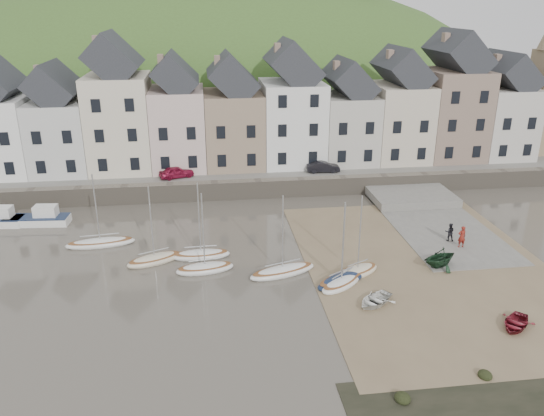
{
  "coord_description": "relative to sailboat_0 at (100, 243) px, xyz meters",
  "views": [
    {
      "loc": [
        -5.22,
        -34.14,
        18.61
      ],
      "look_at": [
        0.0,
        6.0,
        3.0
      ],
      "focal_mm": 35.49,
      "sensor_mm": 36.0,
      "label": 1
    }
  ],
  "objects": [
    {
      "name": "sailboat_1",
      "position": [
        8.11,
        -3.26,
        0.0
      ],
      "size": [
        4.55,
        1.63,
        6.32
      ],
      "color": "white",
      "rests_on": "ground"
    },
    {
      "name": "slipway",
      "position": [
        28.95,
        0.93,
        -0.2
      ],
      "size": [
        8.0,
        18.0,
        0.12
      ],
      "primitive_type": "cube",
      "color": "slate",
      "rests_on": "ground"
    },
    {
      "name": "sailboat_2",
      "position": [
        4.59,
        -3.63,
        0.01
      ],
      "size": [
        4.54,
        3.09,
        6.32
      ],
      "color": "beige",
      "rests_on": "ground"
    },
    {
      "name": "seawall",
      "position": [
        13.95,
        9.93,
        0.64
      ],
      "size": [
        70.0,
        1.2,
        1.8
      ],
      "primitive_type": "cube",
      "color": "slate",
      "rests_on": "ground"
    },
    {
      "name": "car_right",
      "position": [
        21.19,
        12.43,
        1.92
      ],
      "size": [
        3.56,
        1.39,
        1.15
      ],
      "primitive_type": "imported",
      "rotation": [
        0.0,
        0.0,
        1.52
      ],
      "color": "black",
      "rests_on": "quay_street"
    },
    {
      "name": "sailboat_4",
      "position": [
        13.98,
        -6.78,
        0.0
      ],
      "size": [
        5.37,
        2.98,
        6.32
      ],
      "color": "white",
      "rests_on": "ground"
    },
    {
      "name": "quay_land",
      "position": [
        13.95,
        24.93,
        0.49
      ],
      "size": [
        90.0,
        30.0,
        1.5
      ],
      "primitive_type": "cube",
      "color": "#3E5D25",
      "rests_on": "ground"
    },
    {
      "name": "car_left",
      "position": [
        5.81,
        12.43,
        1.94
      ],
      "size": [
        3.8,
        2.5,
        1.2
      ],
      "primitive_type": "imported",
      "rotation": [
        0.0,
        0.0,
        1.91
      ],
      "color": "maroon",
      "rests_on": "quay_street"
    },
    {
      "name": "person_dark",
      "position": [
        28.44,
        -2.97,
        0.63
      ],
      "size": [
        0.89,
        0.78,
        1.54
      ],
      "primitive_type": "imported",
      "rotation": [
        0.0,
        0.0,
        2.84
      ],
      "color": "black",
      "rests_on": "slipway"
    },
    {
      "name": "rowboat_red",
      "position": [
        27.0,
        -15.45,
        0.08
      ],
      "size": [
        3.29,
        3.3,
        0.56
      ],
      "primitive_type": "imported",
      "rotation": [
        0.0,
        0.0,
        -0.78
      ],
      "color": "maroon",
      "rests_on": "beach"
    },
    {
      "name": "sailboat_3",
      "position": [
        8.38,
        -5.59,
        0.01
      ],
      "size": [
        4.46,
        2.11,
        6.32
      ],
      "color": "white",
      "rests_on": "ground"
    },
    {
      "name": "sailboat_0",
      "position": [
        0.0,
        0.0,
        0.0
      ],
      "size": [
        5.65,
        2.11,
        6.32
      ],
      "color": "white",
      "rests_on": "ground"
    },
    {
      "name": "ground",
      "position": [
        13.95,
        -7.07,
        -0.26
      ],
      "size": [
        160.0,
        160.0,
        0.0
      ],
      "primitive_type": "plane",
      "color": "#4C453C",
      "rests_on": "ground"
    },
    {
      "name": "rowboat_white",
      "position": [
        19.34,
        -11.74,
        0.1
      ],
      "size": [
        3.5,
        3.33,
        0.59
      ],
      "primitive_type": "imported",
      "rotation": [
        0.0,
        0.0,
        -0.93
      ],
      "color": "white",
      "rests_on": "beach"
    },
    {
      "name": "motorboat_2",
      "position": [
        -6.13,
        5.35,
        0.32
      ],
      "size": [
        5.72,
        2.21,
        1.7
      ],
      "color": "white",
      "rests_on": "ground"
    },
    {
      "name": "sailboat_6",
      "position": [
        17.81,
        -8.99,
        0.01
      ],
      "size": [
        4.02,
        3.62,
        6.32
      ],
      "color": "white",
      "rests_on": "ground"
    },
    {
      "name": "person_red",
      "position": [
        28.85,
        -4.27,
        0.77
      ],
      "size": [
        0.67,
        0.45,
        1.81
      ],
      "primitive_type": "imported",
      "rotation": [
        0.0,
        0.0,
        3.17
      ],
      "color": "maroon",
      "rests_on": "slipway"
    },
    {
      "name": "quay_street",
      "position": [
        13.95,
        13.43,
        1.29
      ],
      "size": [
        70.0,
        7.0,
        0.1
      ],
      "primitive_type": "cube",
      "color": "slate",
      "rests_on": "quay_land"
    },
    {
      "name": "sailboat_7",
      "position": [
        19.4,
        -7.51,
        0.01
      ],
      "size": [
        3.94,
        3.05,
        6.32
      ],
      "color": "beige",
      "rests_on": "ground"
    },
    {
      "name": "townhouse_terrace",
      "position": [
        15.71,
        16.93,
        7.07
      ],
      "size": [
        61.05,
        8.0,
        13.93
      ],
      "color": "white",
      "rests_on": "quay_land"
    },
    {
      "name": "sailboat_5",
      "position": [
        17.89,
        -8.63,
        0.01
      ],
      "size": [
        4.45,
        3.4,
        6.32
      ],
      "color": "#152443",
      "rests_on": "ground"
    },
    {
      "name": "shore_rocks",
      "position": [
        22.29,
        -22.28,
        -0.19
      ],
      "size": [
        14.0,
        6.0,
        0.61
      ],
      "color": "black",
      "rests_on": "ground"
    },
    {
      "name": "rowboat_green",
      "position": [
        25.79,
        -7.18,
        0.57
      ],
      "size": [
        3.64,
        3.43,
        1.53
      ],
      "primitive_type": "imported",
      "rotation": [
        0.0,
        0.0,
        -1.18
      ],
      "color": "#16321D",
      "rests_on": "beach"
    },
    {
      "name": "beach",
      "position": [
        24.95,
        -7.07,
        -0.23
      ],
      "size": [
        18.0,
        26.0,
        0.06
      ],
      "primitive_type": "cube",
      "color": "brown",
      "rests_on": "ground"
    },
    {
      "name": "hillside",
      "position": [
        8.95,
        52.93,
        -18.25
      ],
      "size": [
        134.4,
        84.0,
        84.0
      ],
      "color": "#3E5D25",
      "rests_on": "ground"
    }
  ]
}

